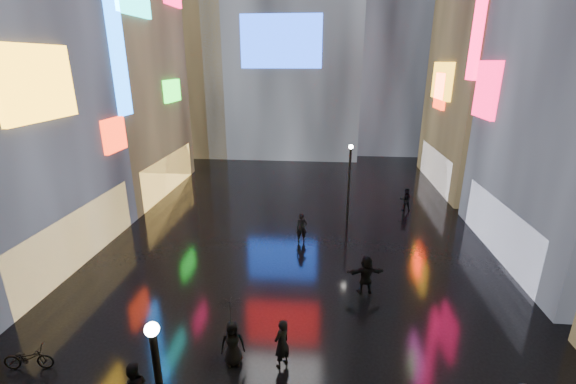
# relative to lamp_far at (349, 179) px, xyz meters

# --- Properties ---
(ground) EXTENTS (140.00, 140.00, 0.00)m
(ground) POSITION_rel_lamp_far_xyz_m (-3.15, -1.04, -2.94)
(ground) COLOR black
(ground) RESTS_ON ground
(building_left_far) EXTENTS (10.28, 12.00, 22.00)m
(building_left_far) POSITION_rel_lamp_far_xyz_m (-19.13, 4.96, 8.04)
(building_left_far) COLOR black
(building_left_far) RESTS_ON ground
(building_right_far) EXTENTS (10.28, 12.00, 28.00)m
(building_right_far) POSITION_rel_lamp_far_xyz_m (12.83, 8.95, 11.03)
(building_right_far) COLOR black
(building_right_far) RESTS_ON ground
(tower_flank_left) EXTENTS (10.00, 10.00, 26.00)m
(tower_flank_left) POSITION_rel_lamp_far_xyz_m (-17.15, 20.96, 10.06)
(tower_flank_left) COLOR black
(tower_flank_left) RESTS_ON ground
(lamp_far) EXTENTS (0.30, 0.30, 5.20)m
(lamp_far) POSITION_rel_lamp_far_xyz_m (0.00, 0.00, 0.00)
(lamp_far) COLOR black
(lamp_far) RESTS_ON ground
(pedestrian_4) EXTENTS (0.96, 0.75, 1.72)m
(pedestrian_4) POSITION_rel_lamp_far_xyz_m (-4.69, -13.39, -2.08)
(pedestrian_4) COLOR black
(pedestrian_4) RESTS_ON ground
(pedestrian_5) EXTENTS (1.80, 0.85, 1.87)m
(pedestrian_5) POSITION_rel_lamp_far_xyz_m (0.37, -8.47, -2.01)
(pedestrian_5) COLOR black
(pedestrian_5) RESTS_ON ground
(pedestrian_6) EXTENTS (0.67, 0.47, 1.73)m
(pedestrian_6) POSITION_rel_lamp_far_xyz_m (-2.86, -3.43, -2.08)
(pedestrian_6) COLOR black
(pedestrian_6) RESTS_ON ground
(pedestrian_7) EXTENTS (0.80, 0.63, 1.62)m
(pedestrian_7) POSITION_rel_lamp_far_xyz_m (4.23, 2.35, -2.13)
(pedestrian_7) COLOR black
(pedestrian_7) RESTS_ON ground
(umbrella_2) EXTENTS (1.25, 1.26, 0.86)m
(umbrella_2) POSITION_rel_lamp_far_xyz_m (-4.69, -13.39, -0.79)
(umbrella_2) COLOR black
(umbrella_2) RESTS_ON pedestrian_4
(bicycle) EXTENTS (1.75, 0.82, 0.89)m
(bicycle) POSITION_rel_lamp_far_xyz_m (-11.69, -14.29, -2.50)
(bicycle) COLOR black
(bicycle) RESTS_ON ground
(pedestrian_8) EXTENTS (0.77, 0.81, 1.86)m
(pedestrian_8) POSITION_rel_lamp_far_xyz_m (-2.97, -13.32, -2.01)
(pedestrian_8) COLOR black
(pedestrian_8) RESTS_ON ground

